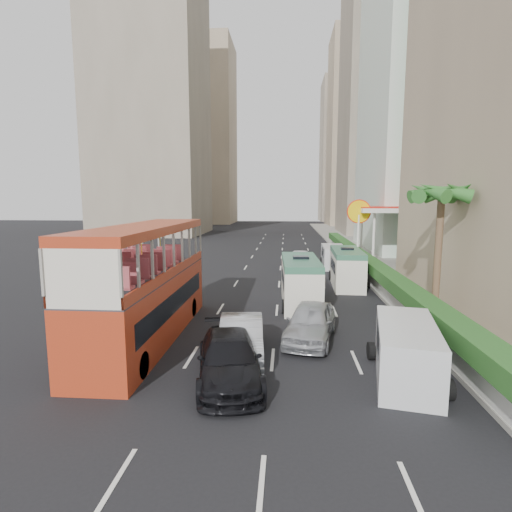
# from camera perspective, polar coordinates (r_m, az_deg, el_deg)

# --- Properties ---
(ground_plane) EXTENTS (200.00, 200.00, 0.00)m
(ground_plane) POSITION_cam_1_polar(r_m,az_deg,el_deg) (17.84, 3.92, -12.10)
(ground_plane) COLOR black
(ground_plane) RESTS_ON ground
(double_decker_bus) EXTENTS (2.50, 11.00, 5.06)m
(double_decker_bus) POSITION_cam_1_polar(r_m,az_deg,el_deg) (18.19, -15.31, -3.69)
(double_decker_bus) COLOR #AE3318
(double_decker_bus) RESTS_ON ground
(car_silver_lane_a) EXTENTS (2.09, 4.87, 1.56)m
(car_silver_lane_a) POSITION_cam_1_polar(r_m,az_deg,el_deg) (16.19, -2.10, -14.24)
(car_silver_lane_a) COLOR #B7B9BE
(car_silver_lane_a) RESTS_ON ground
(car_silver_lane_b) EXTENTS (2.85, 5.09, 1.64)m
(car_silver_lane_b) POSITION_cam_1_polar(r_m,az_deg,el_deg) (18.16, 7.74, -11.79)
(car_silver_lane_b) COLOR #B7B9BE
(car_silver_lane_b) RESTS_ON ground
(car_black) EXTENTS (3.00, 5.51, 1.52)m
(car_black) POSITION_cam_1_polar(r_m,az_deg,el_deg) (14.40, -3.80, -17.21)
(car_black) COLOR black
(car_black) RESTS_ON ground
(van_asset) EXTENTS (2.98, 5.58, 1.49)m
(van_asset) POSITION_cam_1_polar(r_m,az_deg,el_deg) (36.75, 6.25, -1.64)
(van_asset) COLOR silver
(van_asset) RESTS_ON ground
(minibus_near) EXTENTS (2.27, 6.22, 2.72)m
(minibus_near) POSITION_cam_1_polar(r_m,az_deg,el_deg) (23.70, 6.35, -3.64)
(minibus_near) COLOR silver
(minibus_near) RESTS_ON ground
(minibus_far) EXTENTS (2.17, 5.96, 2.61)m
(minibus_far) POSITION_cam_1_polar(r_m,az_deg,el_deg) (29.34, 12.81, -1.65)
(minibus_far) COLOR silver
(minibus_far) RESTS_ON ground
(panel_van_near) EXTENTS (2.79, 5.03, 1.90)m
(panel_van_near) POSITION_cam_1_polar(r_m,az_deg,el_deg) (15.08, 20.67, -12.61)
(panel_van_near) COLOR silver
(panel_van_near) RESTS_ON ground
(panel_van_far) EXTENTS (2.06, 4.92, 1.95)m
(panel_van_far) POSITION_cam_1_polar(r_m,az_deg,el_deg) (37.28, 10.99, -0.08)
(panel_van_far) COLOR silver
(panel_van_far) RESTS_ON ground
(sidewalk) EXTENTS (6.00, 120.00, 0.18)m
(sidewalk) POSITION_cam_1_polar(r_m,az_deg,el_deg) (43.12, 16.25, -0.36)
(sidewalk) COLOR #99968C
(sidewalk) RESTS_ON ground
(kerb_wall) EXTENTS (0.30, 44.00, 1.00)m
(kerb_wall) POSITION_cam_1_polar(r_m,az_deg,el_deg) (31.83, 15.38, -2.14)
(kerb_wall) COLOR silver
(kerb_wall) RESTS_ON sidewalk
(hedge) EXTENTS (1.10, 44.00, 0.70)m
(hedge) POSITION_cam_1_polar(r_m,az_deg,el_deg) (31.70, 15.44, -0.62)
(hedge) COLOR #2D6626
(hedge) RESTS_ON kerb_wall
(palm_tree) EXTENTS (0.36, 0.36, 6.40)m
(palm_tree) POSITION_cam_1_polar(r_m,az_deg,el_deg) (22.32, 24.55, 0.20)
(palm_tree) COLOR brown
(palm_tree) RESTS_ON sidewalk
(shell_station) EXTENTS (6.50, 8.00, 5.50)m
(shell_station) POSITION_cam_1_polar(r_m,az_deg,el_deg) (41.12, 18.32, 2.89)
(shell_station) COLOR silver
(shell_station) RESTS_ON ground
(tower_mid) EXTENTS (16.00, 16.00, 50.00)m
(tower_mid) POSITION_cam_1_polar(r_m,az_deg,el_deg) (79.16, 18.63, 21.40)
(tower_mid) COLOR gray
(tower_mid) RESTS_ON ground
(tower_far_a) EXTENTS (14.00, 14.00, 44.00)m
(tower_far_a) POSITION_cam_1_polar(r_m,az_deg,el_deg) (101.45, 14.53, 16.77)
(tower_far_a) COLOR tan
(tower_far_a) RESTS_ON ground
(tower_far_b) EXTENTS (14.00, 14.00, 40.00)m
(tower_far_b) POSITION_cam_1_polar(r_m,az_deg,el_deg) (122.72, 12.65, 14.31)
(tower_far_b) COLOR gray
(tower_far_b) RESTS_ON ground
(tower_left_a) EXTENTS (18.00, 18.00, 52.00)m
(tower_left_a) POSITION_cam_1_polar(r_m,az_deg,el_deg) (78.25, -14.87, 22.47)
(tower_left_a) COLOR gray
(tower_left_a) RESTS_ON ground
(tower_left_b) EXTENTS (16.00, 16.00, 46.00)m
(tower_left_b) POSITION_cam_1_polar(r_m,az_deg,el_deg) (110.31, -7.57, 16.74)
(tower_left_b) COLOR tan
(tower_left_b) RESTS_ON ground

